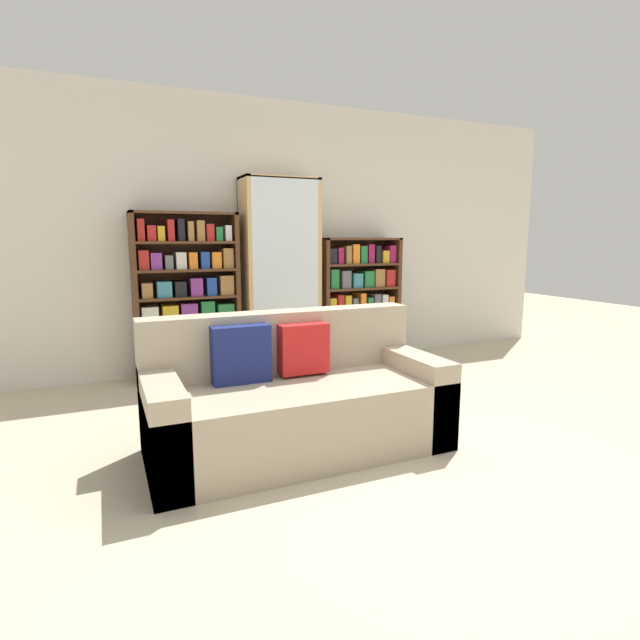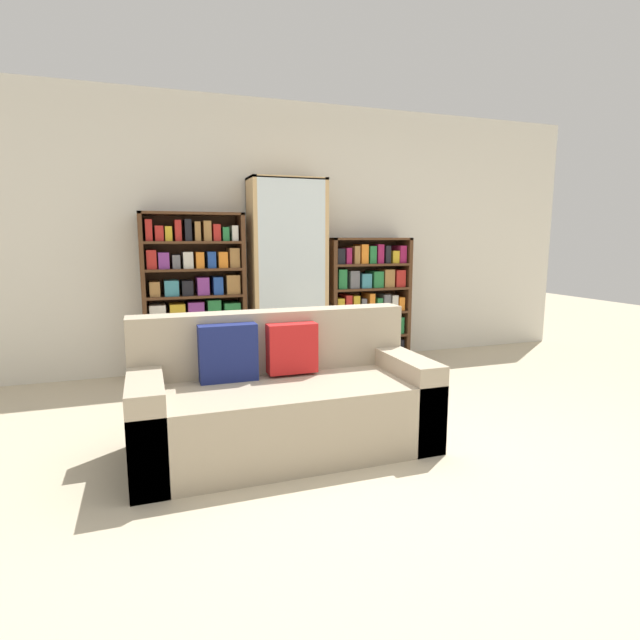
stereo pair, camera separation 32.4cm
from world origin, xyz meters
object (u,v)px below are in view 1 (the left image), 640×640
object	(u,v)px
couch	(296,402)
wine_bottle	(343,367)
bookshelf_right	(358,301)
bookshelf_left	(187,299)
display_cabinet	(280,277)

from	to	relation	value
couch	wine_bottle	distance (m)	1.50
bookshelf_right	wine_bottle	distance (m)	1.08
bookshelf_left	display_cabinet	xyz separation A→B (m)	(0.93, -0.02, 0.18)
display_cabinet	bookshelf_right	distance (m)	0.95
couch	bookshelf_left	distance (m)	2.03
display_cabinet	wine_bottle	bearing A→B (deg)	-66.28
couch	bookshelf_left	xyz separation A→B (m)	(-0.35, 1.95, 0.46)
couch	display_cabinet	bearing A→B (deg)	73.22
display_cabinet	couch	bearing A→B (deg)	-106.78
wine_bottle	bookshelf_left	bearing A→B (deg)	148.37
bookshelf_left	wine_bottle	world-z (taller)	bookshelf_left
display_cabinet	bookshelf_left	bearing A→B (deg)	179.04
couch	display_cabinet	xyz separation A→B (m)	(0.58, 1.94, 0.64)
bookshelf_left	bookshelf_right	distance (m)	1.84
bookshelf_left	wine_bottle	bearing A→B (deg)	-31.63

